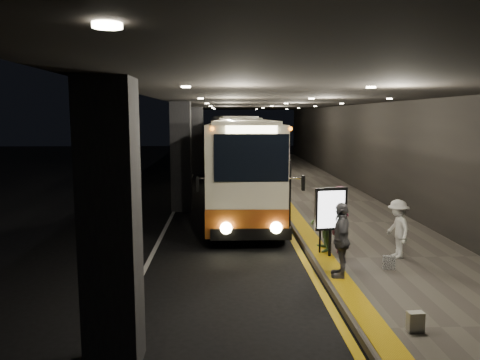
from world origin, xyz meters
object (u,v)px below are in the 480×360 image
object	(u,v)px
passenger_boarding	(341,219)
passenger_waiting_green	(323,221)
coach_main	(243,169)
coach_second	(232,146)
stanchion_post	(320,232)
passenger_waiting_white	(398,229)
bag_plain	(415,322)
passenger_waiting_grey	(341,240)
bag_polka	(389,263)
coach_third	(230,138)
info_sign	(331,210)

from	to	relation	value
passenger_boarding	passenger_waiting_green	world-z (taller)	passenger_boarding
coach_main	passenger_waiting_green	world-z (taller)	coach_main
coach_second	stanchion_post	distance (m)	20.39
passenger_boarding	passenger_waiting_white	size ratio (longest dim) A/B	1.18
coach_second	bag_plain	world-z (taller)	coach_second
passenger_boarding	passenger_waiting_grey	world-z (taller)	passenger_boarding
bag_polka	passenger_boarding	bearing A→B (deg)	117.23
passenger_boarding	passenger_waiting_grey	xyz separation A→B (m)	(-0.50, -2.03, -0.04)
coach_main	stanchion_post	xyz separation A→B (m)	(1.83, -6.30, -0.98)
bag_plain	stanchion_post	xyz separation A→B (m)	(-0.69, 4.68, 0.42)
coach_second	coach_third	xyz separation A→B (m)	(-0.00, 11.46, -0.00)
info_sign	stanchion_post	xyz separation A→B (m)	(-0.20, 0.33, -0.65)
coach_main	passenger_boarding	xyz separation A→B (m)	(2.41, -6.16, -0.66)
bag_plain	passenger_waiting_green	bearing A→B (deg)	96.77
stanchion_post	coach_third	bearing A→B (deg)	93.56
passenger_waiting_white	bag_polka	bearing A→B (deg)	-34.11
coach_third	passenger_waiting_grey	size ratio (longest dim) A/B	6.77
coach_third	passenger_waiting_white	distance (m)	32.43
passenger_boarding	coach_third	bearing A→B (deg)	12.46
info_sign	stanchion_post	bearing A→B (deg)	111.12
passenger_waiting_white	info_sign	size ratio (longest dim) A/B	0.83
coach_second	bag_polka	bearing A→B (deg)	-85.16
coach_main	bag_plain	bearing A→B (deg)	-75.89
passenger_waiting_green	bag_polka	distance (m)	2.18
coach_third	info_sign	distance (m)	32.13
passenger_boarding	passenger_waiting_grey	size ratio (longest dim) A/B	1.04
coach_main	info_sign	world-z (taller)	coach_main
passenger_waiting_white	bag_plain	world-z (taller)	passenger_waiting_white
coach_third	bag_plain	world-z (taller)	coach_third
coach_main	passenger_waiting_grey	size ratio (longest dim) A/B	6.63
coach_main	passenger_waiting_grey	world-z (taller)	coach_main
passenger_waiting_white	passenger_waiting_grey	world-z (taller)	passenger_waiting_grey
coach_main	coach_second	bearing A→B (deg)	91.77
passenger_boarding	stanchion_post	size ratio (longest dim) A/B	1.53
info_sign	passenger_waiting_grey	bearing A→B (deg)	-104.68
info_sign	stanchion_post	world-z (taller)	info_sign
passenger_waiting_white	coach_second	bearing A→B (deg)	-173.84
coach_main	bag_plain	world-z (taller)	coach_main
passenger_waiting_green	passenger_waiting_white	xyz separation A→B (m)	(1.83, -0.66, -0.06)
bag_polka	info_sign	world-z (taller)	info_sign
passenger_waiting_green	passenger_waiting_grey	distance (m)	2.10
coach_main	passenger_waiting_grey	bearing A→B (deg)	-75.67
coach_second	info_sign	world-z (taller)	coach_second
stanchion_post	passenger_waiting_grey	bearing A→B (deg)	-87.38
coach_main	passenger_waiting_white	bearing A→B (deg)	-59.64
passenger_waiting_green	passenger_waiting_grey	world-z (taller)	passenger_waiting_grey
coach_main	info_sign	xyz separation A→B (m)	(2.03, -6.63, -0.33)
coach_second	coach_third	bearing A→B (deg)	86.05
coach_main	passenger_waiting_white	world-z (taller)	coach_main
passenger_waiting_white	passenger_waiting_grey	xyz separation A→B (m)	(-1.86, -1.43, 0.10)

